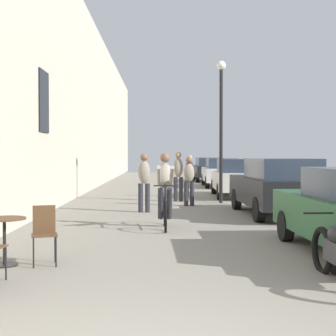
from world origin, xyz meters
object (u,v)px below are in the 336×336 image
(cafe_chair_mid_toward_street, at_px, (44,230))
(parked_car_second, at_px, (277,186))
(parked_car_third, at_px, (237,177))
(parked_car_fourth, at_px, (221,172))
(pedestrian_furthest, at_px, (189,173))
(street_lamp, at_px, (221,113))
(pedestrian_mid, at_px, (189,178))
(cafe_table_mid, at_px, (4,231))
(pedestrian_near, at_px, (144,179))
(pedestrian_far, at_px, (178,173))
(cyclist_on_bicycle, at_px, (165,192))
(parked_car_fifth, at_px, (208,169))

(cafe_chair_mid_toward_street, relative_size, parked_car_second, 0.20)
(parked_car_third, xyz_separation_m, parked_car_fourth, (0.12, 6.24, -0.01))
(pedestrian_furthest, bearing_deg, street_lamp, -68.99)
(pedestrian_mid, bearing_deg, cafe_table_mid, -110.59)
(pedestrian_furthest, bearing_deg, parked_car_third, 1.52)
(pedestrian_mid, bearing_deg, parked_car_fourth, 77.14)
(pedestrian_near, height_order, street_lamp, street_lamp)
(street_lamp, relative_size, parked_car_third, 1.14)
(street_lamp, bearing_deg, cafe_table_mid, -114.50)
(parked_car_third, bearing_deg, parked_car_fourth, 88.94)
(cafe_table_mid, relative_size, pedestrian_far, 0.41)
(cyclist_on_bicycle, height_order, parked_car_fourth, cyclist_on_bicycle)
(cafe_chair_mid_toward_street, bearing_deg, cyclist_on_bicycle, 63.72)
(street_lamp, height_order, parked_car_fourth, street_lamp)
(cyclist_on_bicycle, distance_m, street_lamp, 6.66)
(parked_car_third, bearing_deg, street_lamp, -110.79)
(parked_car_third, distance_m, parked_car_fifth, 11.60)
(street_lamp, relative_size, parked_car_fifth, 1.16)
(pedestrian_near, xyz_separation_m, parked_car_third, (3.52, 5.27, -0.18))
(pedestrian_mid, relative_size, parked_car_fifth, 0.38)
(pedestrian_furthest, distance_m, parked_car_fifth, 11.80)
(pedestrian_mid, distance_m, parked_car_second, 3.48)
(pedestrian_far, bearing_deg, cafe_chair_mid_toward_street, -103.20)
(cafe_chair_mid_toward_street, xyz_separation_m, pedestrian_mid, (2.72, 8.72, 0.38))
(street_lamp, distance_m, parked_car_fifth, 14.31)
(cafe_chair_mid_toward_street, bearing_deg, parked_car_second, 50.63)
(cafe_chair_mid_toward_street, height_order, cyclist_on_bicycle, cyclist_on_bicycle)
(pedestrian_furthest, distance_m, parked_car_third, 1.89)
(cafe_chair_mid_toward_street, xyz_separation_m, parked_car_second, (4.99, 6.08, 0.30))
(pedestrian_mid, xyz_separation_m, parked_car_second, (2.27, -2.64, -0.08))
(pedestrian_furthest, distance_m, parked_car_second, 6.42)
(pedestrian_near, distance_m, pedestrian_far, 3.60)
(cafe_chair_mid_toward_street, distance_m, parked_car_fourth, 19.11)
(pedestrian_far, xyz_separation_m, street_lamp, (1.45, -0.65, 2.11))
(cafe_chair_mid_toward_street, xyz_separation_m, pedestrian_furthest, (2.95, 12.17, 0.42))
(cyclist_on_bicycle, relative_size, parked_car_second, 0.39)
(pedestrian_near, xyz_separation_m, street_lamp, (2.58, 2.78, 2.15))
(cyclist_on_bicycle, relative_size, pedestrian_near, 1.03)
(pedestrian_near, distance_m, pedestrian_mid, 2.27)
(parked_car_third, height_order, parked_car_fifth, parked_car_third)
(parked_car_fifth, bearing_deg, cafe_chair_mid_toward_street, -101.44)
(pedestrian_near, distance_m, parked_car_fourth, 12.07)
(pedestrian_mid, bearing_deg, pedestrian_far, 99.95)
(parked_car_third, bearing_deg, cafe_chair_mid_toward_street, -111.57)
(pedestrian_near, relative_size, parked_car_fifth, 0.40)
(parked_car_fourth, bearing_deg, cafe_chair_mid_toward_street, -105.00)
(cyclist_on_bicycle, bearing_deg, pedestrian_furthest, 82.74)
(cyclist_on_bicycle, bearing_deg, pedestrian_far, 85.21)
(street_lamp, distance_m, parked_car_third, 3.54)
(cafe_chair_mid_toward_street, bearing_deg, pedestrian_far, 76.80)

